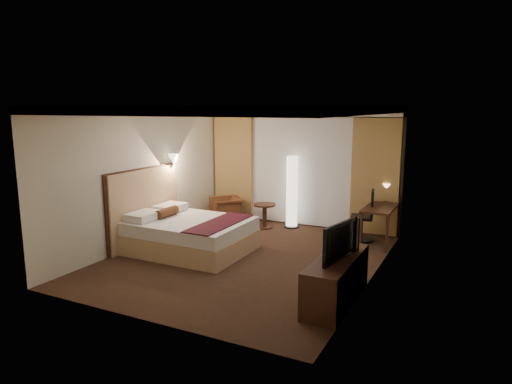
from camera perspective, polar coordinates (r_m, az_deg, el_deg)
The scene contains 21 objects.
floor at distance 8.34m, azimuth -1.24°, elevation -8.25°, with size 4.50×5.50×0.01m, color #302212.
ceiling at distance 7.89m, azimuth -1.32°, elevation 10.65°, with size 4.50×5.50×0.01m, color white.
back_wall at distance 10.49m, azimuth 5.76°, elevation 3.18°, with size 4.50×0.02×2.70m, color beige.
left_wall at distance 9.26m, azimuth -13.70°, elevation 1.95°, with size 0.02×5.50×2.70m, color beige.
right_wall at distance 7.25m, azimuth 14.66°, elevation -0.42°, with size 0.02×5.50×2.70m, color beige.
crown_molding at distance 7.89m, azimuth -1.32°, elevation 10.21°, with size 4.50×5.50×0.12m, color black, non-canonical shape.
soffit at distance 10.17m, azimuth 5.38°, elevation 10.02°, with size 4.50×0.50×0.20m, color white.
curtain_sheer at distance 10.43m, azimuth 5.59°, elevation 2.58°, with size 2.48×0.04×2.45m, color silver.
curtain_left_drape at distance 11.09m, azimuth -2.76°, elevation 3.09°, with size 1.00×0.14×2.45m, color #A78F4C.
curtain_right_drape at distance 9.90m, azimuth 14.69°, elevation 1.86°, with size 1.00×0.14×2.45m, color #A78F4C.
wall_sconce at distance 9.69m, azimuth -10.26°, elevation 4.06°, with size 0.24×0.24×0.24m, color white, non-canonical shape.
bed at distance 8.72m, azimuth -8.15°, elevation -5.36°, with size 2.13×1.66×0.62m, color white, non-canonical shape.
headboard at distance 9.26m, azimuth -13.70°, elevation -1.83°, with size 0.12×1.96×1.50m, color tan, non-canonical shape.
armchair at distance 10.66m, azimuth -3.79°, elevation -2.15°, with size 0.67×0.63×0.69m, color #462615.
side_table at distance 10.29m, azimuth 1.08°, elevation -3.00°, with size 0.50×0.50×0.55m, color black, non-canonical shape.
floor_lamp at distance 10.25m, azimuth 4.52°, elevation 0.01°, with size 0.34×0.34×1.63m, color white, non-canonical shape.
desk at distance 9.50m, azimuth 15.25°, elevation -3.90°, with size 0.55×1.31×0.75m, color black, non-canonical shape.
desk_lamp at distance 9.87m, azimuth 15.98°, elevation -0.17°, with size 0.18×0.18×0.34m, color #FFD899, non-canonical shape.
office_chair at distance 9.49m, azimuth 13.09°, elevation -2.85°, with size 0.51×0.51×1.06m, color black, non-canonical shape.
dresser at distance 6.56m, azimuth 10.01°, elevation -10.75°, with size 0.50×1.65×0.64m, color black, non-canonical shape.
television at distance 6.38m, azimuth 9.93°, elevation -5.65°, with size 0.98×0.56×0.13m, color black.
Camera 1 is at (3.69, -6.98, 2.68)m, focal length 32.00 mm.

